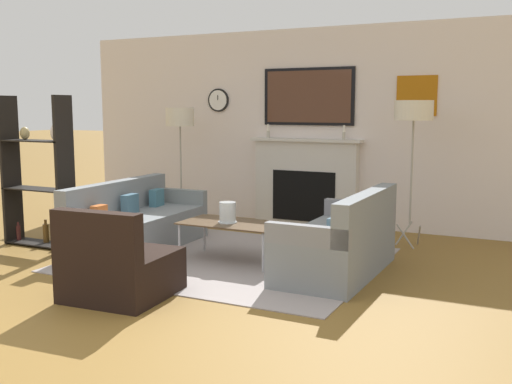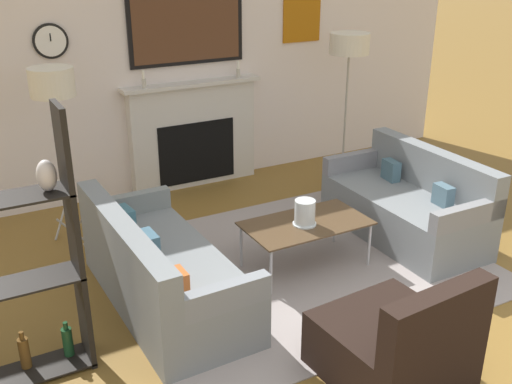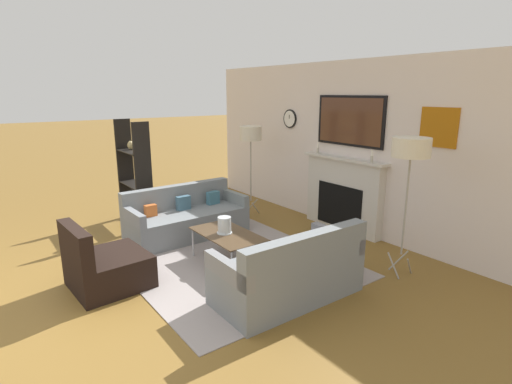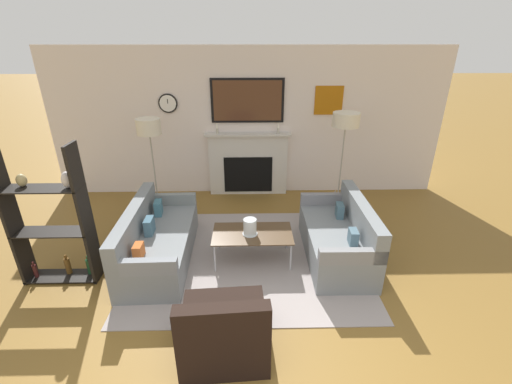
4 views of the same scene
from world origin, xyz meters
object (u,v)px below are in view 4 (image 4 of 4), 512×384
Objects in this scene: armchair at (224,330)px; floor_lamp_right at (346,121)px; couch_left at (157,242)px; shelf_unit at (51,220)px; coffee_table at (253,235)px; couch_right at (339,238)px; hurricane_candle at (250,228)px; floor_lamp_left at (149,128)px.

armchair is 0.51× the size of floor_lamp_right.
shelf_unit is (-1.09, -0.39, 0.56)m from couch_left.
armchair is at bearing -28.97° from shelf_unit.
couch_left is 1.30m from coffee_table.
couch_left is 2.48m from couch_right.
floor_lamp_right is (1.54, 1.56, 1.17)m from coffee_table.
hurricane_candle is at bearing 7.62° from shelf_unit.
shelf_unit is at bearing -171.90° from coffee_table.
floor_lamp_right is (1.83, 3.06, 1.31)m from armchair.
shelf_unit reaches higher than coffee_table.
hurricane_candle is (-1.22, -0.07, 0.22)m from couch_right.
hurricane_candle is at bearing -176.48° from couch_right.
couch_left reaches higher than coffee_table.
shelf_unit is (-3.56, -0.39, 0.54)m from couch_right.
floor_lamp_right is (0.36, 1.51, 1.27)m from couch_right.
floor_lamp_left reaches higher than couch_right.
armchair is at bearing -133.54° from couch_right.
armchair is 3.80m from floor_lamp_right.
couch_right is 1.00× the size of floor_lamp_left.
couch_left is at bearing 123.05° from armchair.
couch_right is (2.48, -0.00, 0.02)m from couch_left.
couch_right is at bearing 6.23° from shelf_unit.
floor_lamp_left is (-0.36, 1.51, 1.19)m from couch_left.
floor_lamp_left is 0.95× the size of floor_lamp_right.
couch_right is 1.54× the size of coffee_table.
couch_right is at bearing 3.52° from hurricane_candle.
shelf_unit is at bearing -111.03° from floor_lamp_left.
floor_lamp_right is at bearing 76.72° from couch_right.
hurricane_candle is 0.12× the size of shelf_unit.
hurricane_candle is 0.13× the size of floor_lamp_left.
armchair is at bearing -100.89° from coffee_table.
armchair is 0.53× the size of floor_lamp_left.
coffee_table is (-1.18, -0.05, 0.10)m from couch_right.
shelf_unit reaches higher than floor_lamp_left.
shelf_unit is at bearing -172.38° from hurricane_candle.
armchair reaches higher than couch_left.
floor_lamp_left reaches higher than couch_left.
hurricane_candle is (1.26, -0.08, 0.24)m from couch_left.
couch_left is at bearing -151.96° from floor_lamp_right.
couch_right is 3.42m from floor_lamp_left.
couch_left is 2.14× the size of armchair.
couch_right is 2.01m from floor_lamp_right.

